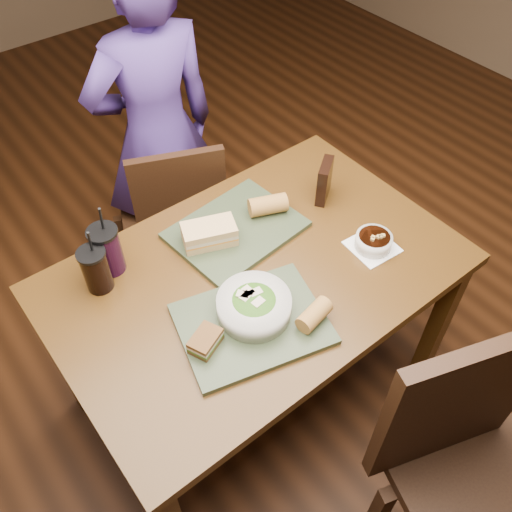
# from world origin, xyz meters

# --- Properties ---
(ground) EXTENTS (6.00, 6.00, 0.00)m
(ground) POSITION_xyz_m (0.00, 0.00, 0.00)
(ground) COLOR #381C0B
(ground) RESTS_ON ground
(dining_table) EXTENTS (1.30, 0.85, 0.75)m
(dining_table) POSITION_xyz_m (0.00, 0.00, 0.66)
(dining_table) COLOR #462B0E
(dining_table) RESTS_ON ground
(chair_near) EXTENTS (0.56, 0.58, 1.03)m
(chair_near) POSITION_xyz_m (0.12, -0.80, 0.57)
(chair_near) COLOR black
(chair_near) RESTS_ON ground
(chair_far) EXTENTS (0.48, 0.50, 0.85)m
(chair_far) POSITION_xyz_m (0.05, 0.64, 0.47)
(chair_far) COLOR black
(chair_far) RESTS_ON ground
(diner) EXTENTS (0.58, 0.41, 1.51)m
(diner) POSITION_xyz_m (0.13, 0.83, 0.75)
(diner) COLOR #412A74
(diner) RESTS_ON ground
(tray_near) EXTENTS (0.49, 0.42, 0.02)m
(tray_near) POSITION_xyz_m (-0.14, -0.16, 0.76)
(tray_near) COLOR #2F3A23
(tray_near) RESTS_ON dining_table
(tray_far) EXTENTS (0.45, 0.36, 0.02)m
(tray_far) POSITION_xyz_m (0.05, 0.18, 0.76)
(tray_far) COLOR #2F3A23
(tray_far) RESTS_ON dining_table
(salad_bowl) EXTENTS (0.22, 0.22, 0.07)m
(salad_bowl) POSITION_xyz_m (-0.12, -0.14, 0.80)
(salad_bowl) COLOR silver
(salad_bowl) RESTS_ON tray_near
(soup_bowl) EXTENTS (0.16, 0.16, 0.06)m
(soup_bowl) POSITION_xyz_m (0.37, -0.16, 0.78)
(soup_bowl) COLOR white
(soup_bowl) RESTS_ON dining_table
(sandwich_near) EXTENTS (0.11, 0.10, 0.04)m
(sandwich_near) POSITION_xyz_m (-0.29, -0.14, 0.79)
(sandwich_near) COLOR #593819
(sandwich_near) RESTS_ON tray_near
(sandwich_far) EXTENTS (0.20, 0.15, 0.07)m
(sandwich_far) POSITION_xyz_m (-0.05, 0.18, 0.80)
(sandwich_far) COLOR tan
(sandwich_far) RESTS_ON tray_far
(baguette_near) EXTENTS (0.12, 0.08, 0.06)m
(baguette_near) POSITION_xyz_m (0.00, -0.27, 0.80)
(baguette_near) COLOR #AD7533
(baguette_near) RESTS_ON tray_near
(baguette_far) EXTENTS (0.15, 0.11, 0.07)m
(baguette_far) POSITION_xyz_m (0.19, 0.18, 0.80)
(baguette_far) COLOR #AD7533
(baguette_far) RESTS_ON tray_far
(cup_cola) EXTENTS (0.09, 0.09, 0.24)m
(cup_cola) POSITION_xyz_m (-0.42, 0.25, 0.83)
(cup_cola) COLOR black
(cup_cola) RESTS_ON dining_table
(cup_berry) EXTENTS (0.10, 0.10, 0.26)m
(cup_berry) POSITION_xyz_m (-0.36, 0.30, 0.84)
(cup_berry) COLOR black
(cup_berry) RESTS_ON dining_table
(chip_bag) EXTENTS (0.11, 0.10, 0.15)m
(chip_bag) POSITION_xyz_m (0.41, 0.13, 0.82)
(chip_bag) COLOR black
(chip_bag) RESTS_ON dining_table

